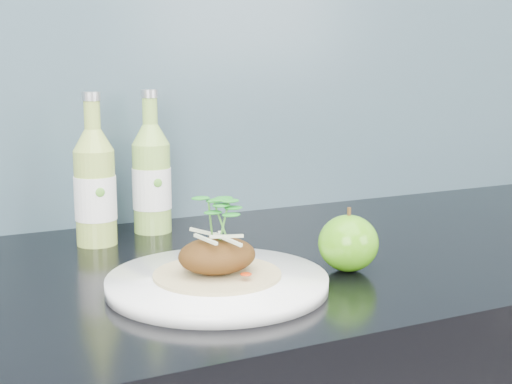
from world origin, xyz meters
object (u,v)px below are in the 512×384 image
(green_apple, at_px, (348,243))
(cider_bottle_right, at_px, (152,179))
(dinner_plate, at_px, (217,282))
(cider_bottle_left, at_px, (95,188))

(green_apple, bearing_deg, cider_bottle_right, 116.80)
(dinner_plate, bearing_deg, cider_bottle_left, 105.98)
(cider_bottle_left, xyz_separation_m, cider_bottle_right, (0.10, 0.04, 0.00))
(dinner_plate, bearing_deg, green_apple, -1.55)
(green_apple, height_order, cider_bottle_right, cider_bottle_right)
(green_apple, xyz_separation_m, cider_bottle_right, (-0.16, 0.31, 0.05))
(dinner_plate, xyz_separation_m, cider_bottle_left, (-0.08, 0.27, 0.08))
(dinner_plate, height_order, cider_bottle_right, cider_bottle_right)
(cider_bottle_left, height_order, cider_bottle_right, same)
(cider_bottle_left, bearing_deg, green_apple, -35.85)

